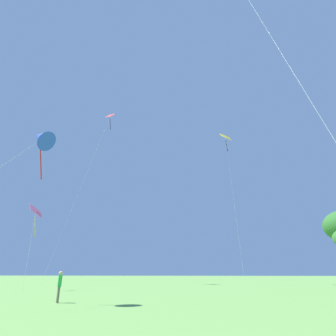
% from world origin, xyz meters
% --- Properties ---
extents(kite_pink_low, '(3.17, 5.10, 8.67)m').
position_xyz_m(kite_pink_low, '(-19.06, 25.20, 7.38)').
color(kite_pink_low, pink).
rests_on(kite_pink_low, ground_plane).
extents(kite_blue_delta, '(2.32, 9.58, 10.81)m').
position_xyz_m(kite_blue_delta, '(-11.60, 12.77, 9.92)').
color(kite_blue_delta, blue).
rests_on(kite_blue_delta, ground_plane).
extents(kite_red_high, '(5.09, 9.55, 30.15)m').
position_xyz_m(kite_red_high, '(-17.87, 41.12, 27.96)').
color(kite_red_high, red).
rests_on(kite_red_high, ground_plane).
extents(kite_yellow_diamond, '(2.08, 5.46, 25.20)m').
position_xyz_m(kite_yellow_diamond, '(3.41, 42.77, 23.41)').
color(kite_yellow_diamond, yellow).
rests_on(kite_yellow_diamond, ground_plane).
extents(person_with_spool, '(0.39, 0.50, 1.72)m').
position_xyz_m(person_with_spool, '(-9.77, 14.17, 1.03)').
color(person_with_spool, '#665B4C').
rests_on(person_with_spool, ground_plane).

